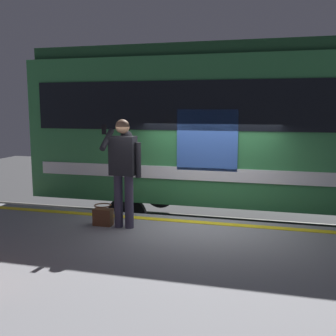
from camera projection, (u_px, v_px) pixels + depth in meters
ground_plane at (204, 267)px, 7.16m from camera, size 26.78×26.78×0.00m
platform at (165, 314)px, 4.64m from camera, size 17.86×5.13×0.89m
safety_line at (201, 222)px, 6.74m from camera, size 17.50×0.16×0.01m
track_rail_near at (215, 239)px, 8.44m from camera, size 23.21×0.08×0.16m
track_rail_far at (224, 220)px, 9.81m from camera, size 23.21×0.08×0.16m
train_carriage at (315, 125)px, 8.27m from camera, size 11.30×3.11×3.81m
passenger at (123, 164)px, 6.34m from camera, size 0.57×0.55×1.72m
handbag at (103, 216)px, 6.57m from camera, size 0.31×0.28×0.34m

